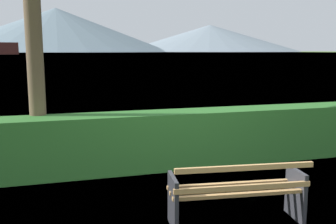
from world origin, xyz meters
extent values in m
plane|color=#567A38|center=(0.00, 0.00, 0.00)|extent=(1400.00, 1400.00, 0.00)
plane|color=#7A99A8|center=(0.00, 307.46, 0.00)|extent=(620.00, 620.00, 0.00)
cube|color=tan|center=(-0.02, -0.19, 0.45)|extent=(1.74, 0.26, 0.04)
cube|color=tan|center=(0.00, 0.00, 0.45)|extent=(1.74, 0.26, 0.04)
cube|color=tan|center=(0.02, 0.19, 0.45)|extent=(1.74, 0.26, 0.04)
cube|color=tan|center=(-0.03, -0.26, 0.57)|extent=(1.73, 0.24, 0.06)
cube|color=tan|center=(-0.03, -0.31, 0.84)|extent=(1.73, 0.24, 0.06)
cube|color=#2D2D33|center=(-0.83, 0.07, 0.34)|extent=(0.11, 0.51, 0.68)
cube|color=#2D2D33|center=(0.82, -0.11, 0.34)|extent=(0.11, 0.51, 0.68)
cube|color=#2D6B28|center=(0.00, 2.59, 0.53)|extent=(11.39, 0.73, 1.07)
cylinder|color=brown|center=(-2.52, 2.94, 2.46)|extent=(0.29, 0.29, 4.92)
cone|color=slate|center=(0.00, 575.91, 30.76)|extent=(325.63, 325.63, 61.52)
cone|color=gray|center=(240.44, 590.08, 21.54)|extent=(287.11, 287.11, 43.09)
camera|label=1|loc=(-2.16, -4.32, 2.22)|focal=41.13mm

